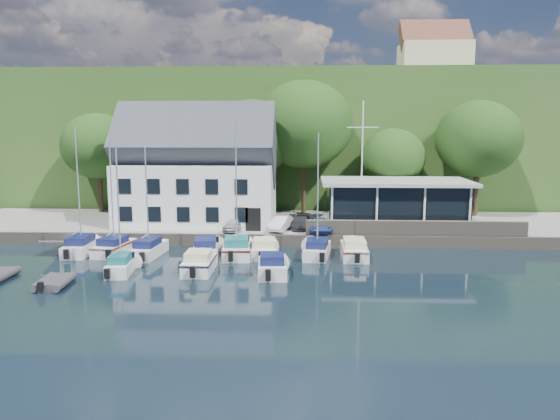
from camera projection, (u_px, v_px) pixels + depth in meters
The scene contains 33 objects.
ground at pixel (258, 285), 34.36m from camera, with size 180.00×180.00×0.00m, color black.
quay at pixel (274, 226), 51.56m from camera, with size 60.00×13.00×1.00m, color gray.
quay_face at pixel (270, 241), 45.14m from camera, with size 60.00×0.30×1.00m, color #665E52.
hillside at pixel (289, 136), 94.31m from camera, with size 160.00×75.00×16.00m, color #2D4E1D.
field_patch at pixel (334, 91), 100.56m from camera, with size 50.00×30.00×0.30m, color #5B6A35.
farmhouse at pixel (434, 56), 81.53m from camera, with size 10.40×7.00×8.20m, color beige, non-canonical shape.
harbor_building at pixel (198, 176), 50.15m from camera, with size 14.40×8.20×8.70m, color white, non-canonical shape.
club_pavilion at pixel (395, 203), 49.16m from camera, with size 13.20×7.20×4.10m, color black, non-canonical shape.
seawall at pixel (415, 228), 44.80m from camera, with size 18.00×0.50×1.20m, color #665E52.
gangway at pixel (64, 250), 44.03m from camera, with size 1.20×6.00×1.40m, color silver, non-canonical shape.
car_silver at pixel (234, 224), 46.71m from camera, with size 1.32×3.28×1.12m, color #AFAFB4.
car_white at pixel (281, 223), 46.87m from camera, with size 1.28×3.68×1.21m, color silver.
car_dgrey at pixel (301, 222), 47.74m from camera, with size 1.56×3.83×1.11m, color #2D2E32.
car_blue at pixel (320, 225), 46.26m from camera, with size 1.41×3.56×1.22m, color navy.
flagpole at pixel (362, 167), 45.89m from camera, with size 2.63×0.20×10.97m, color white, non-canonical shape.
tree_0 at pixel (99, 163), 56.05m from camera, with size 7.46×7.46×10.20m, color #15340F, non-canonical shape.
tree_1 at pixel (165, 158), 55.59m from camera, with size 8.20×8.20×11.21m, color #15340F, non-canonical shape.
tree_2 at pixel (252, 157), 54.64m from camera, with size 8.44×8.44×11.53m, color #15340F, non-canonical shape.
tree_3 at pixel (304, 147), 55.11m from camera, with size 9.84×9.84×13.45m, color #15340F, non-canonical shape.
tree_4 at pixel (393, 172), 54.65m from camera, with size 6.34×6.34×8.66m, color #15340F, non-canonical shape.
tree_5 at pixel (477, 159), 53.62m from camera, with size 8.32×8.32×11.37m, color #15340F, non-canonical shape.
boat_r1_0 at pixel (79, 196), 41.95m from camera, with size 1.91×6.53×9.13m, color silver, non-canonical shape.
boat_r1_1 at pixel (112, 199), 41.95m from camera, with size 2.00×6.10×8.71m, color silver, non-canonical shape.
boat_r1_2 at pixel (147, 200), 41.26m from camera, with size 1.83×6.50×8.71m, color silver, non-canonical shape.
boat_r1_3 at pixel (206, 247), 41.58m from camera, with size 2.03×6.10×1.50m, color silver, non-canonical shape.
boat_r1_4 at pixel (236, 195), 40.98m from camera, with size 2.26×5.91×9.55m, color silver, non-canonical shape.
boat_r1_5 at pixel (264, 247), 41.72m from camera, with size 2.11×5.32×1.42m, color silver, non-canonical shape.
boat_r1_6 at pixel (318, 202), 41.12m from camera, with size 1.91×6.23×8.48m, color silver, non-canonical shape.
boat_r1_7 at pixel (354, 248), 41.45m from camera, with size 2.06×6.35×1.46m, color silver, non-canonical shape.
boat_r2_1 at pixel (119, 213), 36.47m from camera, with size 1.61×5.31×8.34m, color silver, non-canonical shape.
boat_r2_2 at pixel (199, 261), 37.23m from camera, with size 2.07×5.34×1.53m, color silver, non-canonical shape.
boat_r2_3 at pixel (272, 264), 36.47m from camera, with size 2.04×5.11×1.50m, color silver, non-canonical shape.
dinghy_1 at pixel (54, 281), 33.89m from camera, with size 1.93×3.22×0.75m, color #353439, non-canonical shape.
Camera 1 is at (2.98, -33.11, 9.99)m, focal length 35.00 mm.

